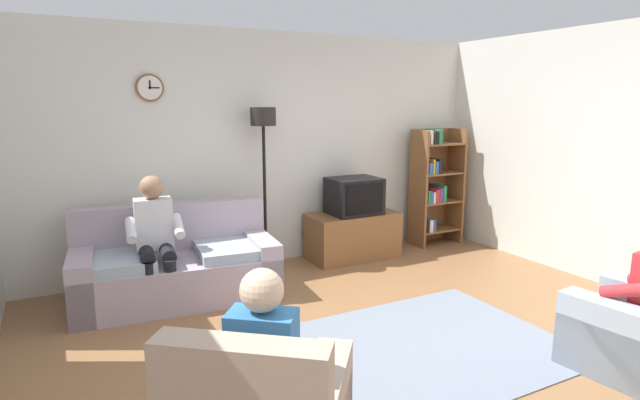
% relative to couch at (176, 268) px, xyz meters
% --- Properties ---
extents(ground_plane, '(12.00, 12.00, 0.00)m').
position_rel_couch_xyz_m(ground_plane, '(1.29, -1.93, -0.31)').
color(ground_plane, '#8C603D').
extents(back_wall_assembly, '(6.20, 0.17, 2.70)m').
position_rel_couch_xyz_m(back_wall_assembly, '(1.29, 0.73, 1.04)').
color(back_wall_assembly, silver).
rests_on(back_wall_assembly, ground_plane).
extents(couch, '(1.97, 1.06, 0.90)m').
position_rel_couch_xyz_m(couch, '(0.00, 0.00, 0.00)').
color(couch, '#A899A8').
rests_on(couch, ground_plane).
extents(tv_stand, '(1.10, 0.56, 0.57)m').
position_rel_couch_xyz_m(tv_stand, '(2.21, 0.33, -0.03)').
color(tv_stand, brown).
rests_on(tv_stand, ground_plane).
extents(tv, '(0.60, 0.49, 0.44)m').
position_rel_couch_xyz_m(tv, '(2.21, 0.30, 0.47)').
color(tv, black).
rests_on(tv, tv_stand).
extents(bookshelf, '(0.68, 0.36, 1.56)m').
position_rel_couch_xyz_m(bookshelf, '(3.52, 0.40, 0.50)').
color(bookshelf, brown).
rests_on(bookshelf, ground_plane).
extents(floor_lamp, '(0.28, 0.28, 1.85)m').
position_rel_couch_xyz_m(floor_lamp, '(1.11, 0.42, 1.14)').
color(floor_lamp, black).
rests_on(floor_lamp, ground_plane).
extents(area_rug, '(2.20, 1.70, 0.01)m').
position_rel_couch_xyz_m(area_rug, '(1.49, -1.95, -0.31)').
color(area_rug, slate).
rests_on(area_rug, ground_plane).
extents(person_on_couch, '(0.54, 0.56, 1.24)m').
position_rel_couch_xyz_m(person_on_couch, '(-0.20, -0.11, 0.39)').
color(person_on_couch, silver).
rests_on(person_on_couch, ground_plane).
extents(person_in_left_armchair, '(0.62, 0.64, 1.12)m').
position_rel_couch_xyz_m(person_in_left_armchair, '(-0.08, -2.59, 0.29)').
color(person_in_left_armchair, '#3372B2').
rests_on(person_in_left_armchair, ground_plane).
extents(person_in_right_armchair, '(0.55, 0.57, 1.12)m').
position_rel_couch_xyz_m(person_in_right_armchair, '(2.63, -2.90, 0.29)').
color(person_in_right_armchair, red).
rests_on(person_in_right_armchair, ground_plane).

